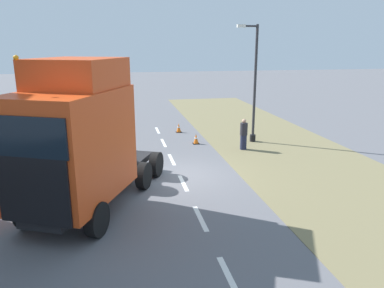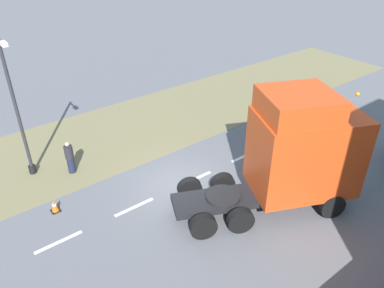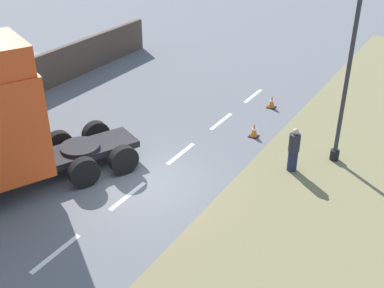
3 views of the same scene
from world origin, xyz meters
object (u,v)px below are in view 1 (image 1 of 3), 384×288
(lorry_cab, at_px, (77,140))
(lamp_post, at_px, (253,90))
(traffic_cone_trailing, at_px, (196,139))
(pedestrian, at_px, (244,135))
(traffic_cone_lead, at_px, (179,128))

(lorry_cab, bearing_deg, lamp_post, -112.84)
(traffic_cone_trailing, bearing_deg, lamp_post, 177.46)
(lorry_cab, distance_m, pedestrian, 10.13)
(lamp_post, height_order, pedestrian, lamp_post)
(lorry_cab, xyz_separation_m, traffic_cone_lead, (-4.98, -10.97, -2.22))
(lamp_post, height_order, traffic_cone_trailing, lamp_post)
(lorry_cab, distance_m, lamp_post, 11.72)
(lamp_post, relative_size, pedestrian, 3.91)
(lorry_cab, relative_size, traffic_cone_lead, 12.71)
(lorry_cab, xyz_separation_m, lamp_post, (-8.66, -7.88, 0.44))
(pedestrian, xyz_separation_m, traffic_cone_lead, (2.70, -4.58, -0.52))
(lorry_cab, bearing_deg, traffic_cone_trailing, -99.44)
(lorry_cab, height_order, traffic_cone_trailing, lorry_cab)
(lorry_cab, xyz_separation_m, traffic_cone_trailing, (-5.47, -8.02, -2.22))
(lamp_post, xyz_separation_m, traffic_cone_trailing, (3.19, -0.14, -2.66))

